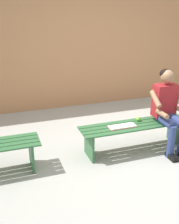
# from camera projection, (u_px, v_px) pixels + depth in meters

# --- Properties ---
(ground_plane) EXTENTS (10.00, 7.00, 0.04)m
(ground_plane) POSITION_uv_depth(u_px,v_px,m) (86.00, 207.00, 3.18)
(ground_plane) COLOR #9E9E99
(brick_wall) EXTENTS (9.50, 0.24, 2.92)m
(brick_wall) POSITION_uv_depth(u_px,v_px,m) (63.00, 38.00, 5.78)
(brick_wall) COLOR #B27A51
(brick_wall) RESTS_ON ground
(bench_near) EXTENTS (1.71, 0.43, 0.43)m
(bench_near) POSITION_uv_depth(u_px,v_px,m) (135.00, 130.00, 4.27)
(bench_near) COLOR #2D6038
(bench_near) RESTS_ON ground
(person_seated) EXTENTS (0.50, 0.69, 1.24)m
(person_seated) POSITION_uv_depth(u_px,v_px,m) (168.00, 108.00, 4.20)
(person_seated) COLOR maroon
(person_seated) RESTS_ON ground
(apple) EXTENTS (0.07, 0.07, 0.07)m
(apple) POSITION_uv_depth(u_px,v_px,m) (138.00, 119.00, 4.33)
(apple) COLOR #72B738
(apple) RESTS_ON bench_near
(book_open) EXTENTS (0.41, 0.16, 0.02)m
(book_open) POSITION_uv_depth(u_px,v_px,m) (122.00, 127.00, 4.12)
(book_open) COLOR white
(book_open) RESTS_ON bench_near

